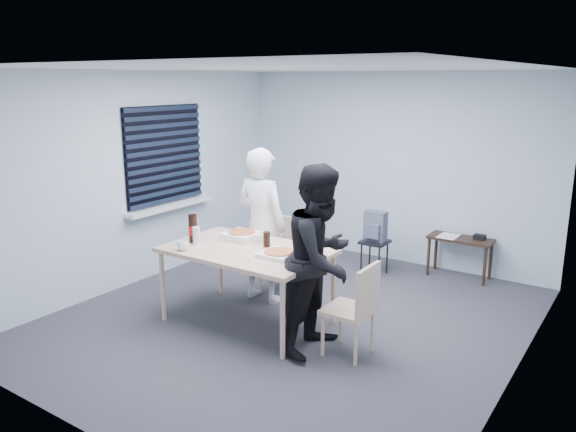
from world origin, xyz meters
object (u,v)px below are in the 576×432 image
Objects in this scene: backpack at (375,227)px; side_table at (460,244)px; mug_b at (259,238)px; mug_a at (183,246)px; chair_right at (357,304)px; stool at (375,249)px; dining_table at (247,254)px; chair_far at (284,249)px; soda_bottle at (193,229)px; person_black at (321,259)px; person_white at (262,225)px.

side_table is at bearing 36.38° from backpack.
mug_b reaches higher than backpack.
mug_a is at bearing -103.31° from backpack.
mug_b is (-1.31, 0.28, 0.34)m from chair_right.
mug_b reaches higher than stool.
mug_a is (-0.95, -2.50, 0.50)m from stool.
dining_table is 2.08× the size of side_table.
chair_right is at bearing -12.11° from mug_b.
chair_right is 1.39m from mug_b.
mug_a is (-0.50, -0.41, 0.11)m from dining_table.
stool is at bearing 58.31° from chair_far.
side_table is at bearing 58.75° from mug_b.
stool is 1.53× the size of soda_bottle.
person_black is 1.01m from mug_b.
person_black reaches higher than chair_far.
dining_table is 2.98m from side_table.
person_white reaches higher than chair_far.
person_white is (-1.54, 0.63, 0.37)m from chair_right.
chair_right is (1.52, -1.03, 0.00)m from chair_far.
person_white is 4.55× the size of backpack.
person_black is 2.76m from side_table.
chair_right reaches higher than dining_table.
dining_table is 4.25× the size of backpack.
dining_table is at bearing 39.29° from mug_a.
mug_a is at bearing -110.90° from stool.
person_black reaches higher than dining_table.
person_black is (1.16, -1.07, 0.37)m from chair_far.
person_white is 1.74m from stool.
person_white is at bearing 112.81° from dining_table.
mug_b is (-1.43, -2.36, 0.40)m from side_table.
side_table is 2.05× the size of backpack.
backpack is 3.89× the size of mug_b.
backpack is 1.91m from mug_b.
person_black is 4.55× the size of backpack.
backpack is 2.67m from mug_a.
stool is 2.54m from soda_bottle.
dining_table is 1.04m from chair_far.
soda_bottle reaches higher than side_table.
stool is at bearing -151.85° from side_table.
mug_a is at bearing 76.09° from person_white.
chair_far is 1.30m from stool.
person_white is 1.36m from person_black.
person_white is 1.66m from backpack.
chair_right is 2.96× the size of soda_bottle.
chair_far is 1.94× the size of stool.
soda_bottle reaches higher than mug_a.
chair_far is at bearing 105.08° from mug_b.
chair_right is 1.94× the size of stool.
soda_bottle reaches higher than dining_table.
backpack is (0.68, 1.09, 0.14)m from chair_far.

